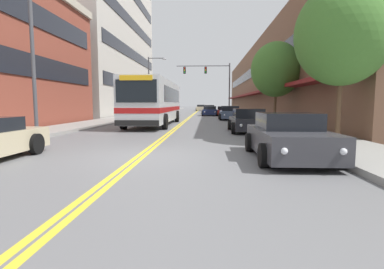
{
  "coord_description": "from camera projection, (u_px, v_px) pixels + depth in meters",
  "views": [
    {
      "loc": [
        2.04,
        -9.07,
        1.63
      ],
      "look_at": [
        0.49,
        22.19,
        -1.63
      ],
      "focal_mm": 28.0,
      "sensor_mm": 36.0,
      "label": 1
    }
  ],
  "objects": [
    {
      "name": "ground_plane",
      "position": [
        194.0,
        114.0,
        46.04
      ],
      "size": [
        240.0,
        240.0,
        0.0
      ],
      "primitive_type": "plane",
      "color": "slate"
    },
    {
      "name": "sidewalk_left",
      "position": [
        149.0,
        113.0,
        46.37
      ],
      "size": [
        2.83,
        106.0,
        0.17
      ],
      "color": "gray",
      "rests_on": "ground_plane"
    },
    {
      "name": "sidewalk_right",
      "position": [
        239.0,
        114.0,
        45.69
      ],
      "size": [
        2.83,
        106.0,
        0.17
      ],
      "color": "gray",
      "rests_on": "ground_plane"
    },
    {
      "name": "centre_line",
      "position": [
        194.0,
        114.0,
        46.04
      ],
      "size": [
        0.34,
        106.0,
        0.01
      ],
      "color": "yellow",
      "rests_on": "ground_plane"
    },
    {
      "name": "office_tower_left",
      "position": [
        92.0,
        10.0,
        43.05
      ],
      "size": [
        12.08,
        29.36,
        29.98
      ],
      "color": "#BCB7AD",
      "rests_on": "ground_plane"
    },
    {
      "name": "storefront_row_right",
      "position": [
        277.0,
        81.0,
        44.91
      ],
      "size": [
        9.1,
        68.0,
        9.85
      ],
      "color": "brown",
      "rests_on": "ground_plane"
    },
    {
      "name": "city_bus",
      "position": [
        156.0,
        101.0,
        22.95
      ],
      "size": [
        2.93,
        12.46,
        3.25
      ],
      "color": "silver",
      "rests_on": "ground_plane"
    },
    {
      "name": "car_white_parked_left_near",
      "position": [
        161.0,
        111.0,
        41.02
      ],
      "size": [
        2.2,
        4.28,
        1.21
      ],
      "color": "white",
      "rests_on": "ground_plane"
    },
    {
      "name": "car_silver_parked_left_mid",
      "position": [
        152.0,
        112.0,
        34.58
      ],
      "size": [
        2.11,
        4.72,
        1.26
      ],
      "color": "#B7B7BC",
      "rests_on": "ground_plane"
    },
    {
      "name": "car_dark_grey_parked_right_foreground",
      "position": [
        288.0,
        138.0,
        8.82
      ],
      "size": [
        2.13,
        4.29,
        1.35
      ],
      "color": "#38383D",
      "rests_on": "ground_plane"
    },
    {
      "name": "car_red_parked_right_mid",
      "position": [
        224.0,
        111.0,
        39.86
      ],
      "size": [
        2.01,
        4.6,
        1.25
      ],
      "color": "maroon",
      "rests_on": "ground_plane"
    },
    {
      "name": "car_slate_blue_parked_right_far",
      "position": [
        230.0,
        113.0,
        30.09
      ],
      "size": [
        2.19,
        4.52,
        1.38
      ],
      "color": "#475675",
      "rests_on": "ground_plane"
    },
    {
      "name": "car_charcoal_parked_right_end",
      "position": [
        248.0,
        121.0,
        17.31
      ],
      "size": [
        2.16,
        4.44,
        1.32
      ],
      "color": "#232328",
      "rests_on": "ground_plane"
    },
    {
      "name": "car_navy_moving_lead",
      "position": [
        210.0,
        111.0,
        40.57
      ],
      "size": [
        2.18,
        4.33,
        1.26
      ],
      "color": "#19234C",
      "rests_on": "ground_plane"
    },
    {
      "name": "car_black_moving_second",
      "position": [
        209.0,
        109.0,
        49.99
      ],
      "size": [
        2.06,
        4.72,
        1.36
      ],
      "color": "black",
      "rests_on": "ground_plane"
    },
    {
      "name": "car_champagne_moving_third",
      "position": [
        201.0,
        108.0,
        66.93
      ],
      "size": [
        2.2,
        4.48,
        1.34
      ],
      "color": "beige",
      "rests_on": "ground_plane"
    },
    {
      "name": "traffic_signal_mast",
      "position": [
        212.0,
        78.0,
        42.2
      ],
      "size": [
        7.56,
        0.38,
        7.24
      ],
      "color": "#47474C",
      "rests_on": "ground_plane"
    },
    {
      "name": "street_lamp_left_near",
      "position": [
        38.0,
        26.0,
        12.45
      ],
      "size": [
        2.11,
        0.28,
        8.18
      ],
      "color": "#47474C",
      "rests_on": "ground_plane"
    },
    {
      "name": "street_lamp_left_far",
      "position": [
        152.0,
        81.0,
        37.73
      ],
      "size": [
        2.33,
        0.28,
        7.42
      ],
      "color": "#47474C",
      "rests_on": "ground_plane"
    },
    {
      "name": "street_tree_right_near",
      "position": [
        342.0,
        34.0,
        11.83
      ],
      "size": [
        3.69,
        3.69,
        6.22
      ],
      "color": "brown",
      "rests_on": "sidewalk_right"
    },
    {
      "name": "street_tree_right_mid",
      "position": [
        276.0,
        70.0,
        22.29
      ],
      "size": [
        3.7,
        3.7,
        6.01
      ],
      "color": "brown",
      "rests_on": "sidewalk_right"
    },
    {
      "name": "fire_hydrant",
      "position": [
        270.0,
        120.0,
        18.36
      ],
      "size": [
        0.28,
        0.2,
        0.86
      ],
      "color": "#B7B7BC",
      "rests_on": "sidewalk_right"
    }
  ]
}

